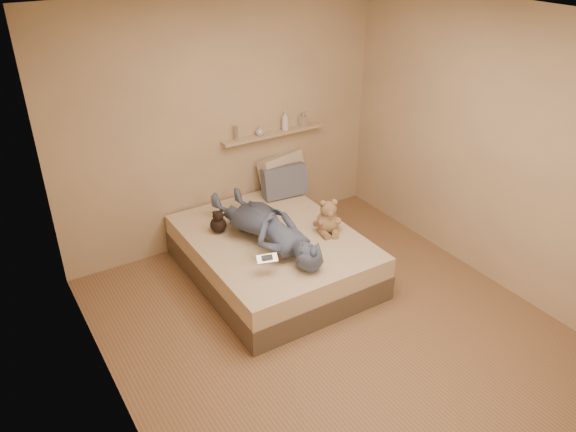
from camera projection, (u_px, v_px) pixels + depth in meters
room at (332, 194)px, 4.34m from camera, size 3.80×3.80×3.80m
bed at (273, 255)px, 5.55m from camera, size 1.50×1.90×0.45m
game_console at (267, 259)px, 4.80m from camera, size 0.20×0.12×0.06m
teddy_bear at (328, 219)px, 5.43m from camera, size 0.28×0.30×0.36m
dark_plush at (218, 223)px, 5.46m from camera, size 0.16×0.16×0.25m
pillow_cream at (283, 173)px, 6.25m from camera, size 0.60×0.38×0.43m
pillow_grey at (284, 181)px, 6.13m from camera, size 0.52×0.26×0.36m
person at (266, 226)px, 5.26m from camera, size 0.68×1.50×0.35m
wall_shelf at (273, 134)px, 6.06m from camera, size 1.20×0.12×0.03m
shelf_bottles at (282, 123)px, 6.07m from camera, size 0.89×0.10×0.21m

